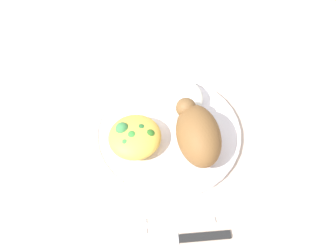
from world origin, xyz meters
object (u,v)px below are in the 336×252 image
object	(u,v)px
knife	(180,239)
roasted_chicken	(198,134)
napkin	(190,57)
fork	(164,224)
rice_pile	(180,97)
mac_cheese_with_broccoli	(135,136)
plate	(168,131)

from	to	relation	value
knife	roasted_chicken	bearing A→B (deg)	-22.06
roasted_chicken	napkin	xyz separation A→B (m)	(0.24, -0.05, -0.05)
fork	rice_pile	bearing A→B (deg)	-17.59
rice_pile	fork	size ratio (longest dim) A/B	0.66
knife	napkin	xyz separation A→B (m)	(0.39, -0.11, -0.00)
napkin	mac_cheese_with_broccoli	bearing A→B (deg)	144.72
mac_cheese_with_broccoli	fork	world-z (taller)	mac_cheese_with_broccoli
fork	napkin	world-z (taller)	fork
rice_pile	napkin	distance (m)	0.15
plate	mac_cheese_with_broccoli	size ratio (longest dim) A/B	2.90
rice_pile	napkin	xyz separation A→B (m)	(0.14, -0.05, -0.03)
roasted_chicken	napkin	world-z (taller)	roasted_chicken
mac_cheese_with_broccoli	napkin	distance (m)	0.26
rice_pile	napkin	size ratio (longest dim) A/B	0.77
fork	knife	world-z (taller)	knife
plate	knife	bearing A→B (deg)	174.49
mac_cheese_with_broccoli	fork	xyz separation A→B (m)	(-0.15, -0.02, -0.03)
plate	roasted_chicken	distance (m)	0.08
napkin	rice_pile	bearing A→B (deg)	158.61
roasted_chicken	rice_pile	xyz separation A→B (m)	(0.10, 0.01, -0.02)
plate	roasted_chicken	bearing A→B (deg)	-138.07
rice_pile	napkin	world-z (taller)	rice_pile
fork	mac_cheese_with_broccoli	bearing A→B (deg)	9.35
roasted_chicken	fork	bearing A→B (deg)	147.22
knife	plate	bearing A→B (deg)	-5.51
fork	napkin	xyz separation A→B (m)	(0.36, -0.13, -0.00)
knife	napkin	bearing A→B (deg)	-15.33
mac_cheese_with_broccoli	knife	xyz separation A→B (m)	(-0.18, -0.04, -0.03)
plate	napkin	xyz separation A→B (m)	(0.19, -0.09, -0.01)
fork	knife	xyz separation A→B (m)	(-0.03, -0.02, 0.00)
knife	napkin	world-z (taller)	knife
mac_cheese_with_broccoli	napkin	bearing A→B (deg)	-35.28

